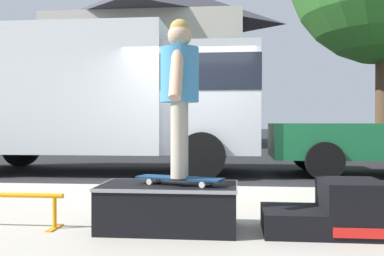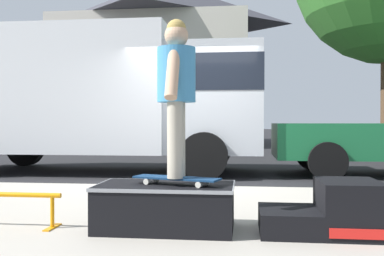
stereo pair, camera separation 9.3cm
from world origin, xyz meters
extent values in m
plane|color=black|center=(0.00, 0.00, 0.00)|extent=(140.00, 140.00, 0.00)
cube|color=#A8A093|center=(0.00, -3.00, 0.06)|extent=(50.00, 5.00, 0.12)
cube|color=black|center=(0.28, -3.27, 0.32)|extent=(1.20, 0.67, 0.40)
cube|color=gray|center=(0.28, -3.27, 0.51)|extent=(1.22, 0.69, 0.03)
cube|color=black|center=(1.36, -3.27, 0.22)|extent=(0.50, 0.63, 0.21)
cube|color=black|center=(1.86, -3.27, 0.35)|extent=(0.50, 0.63, 0.46)
cube|color=red|center=(1.86, -3.59, 0.20)|extent=(0.44, 0.01, 0.08)
cylinder|color=orange|center=(-0.74, -3.34, 0.27)|extent=(0.04, 0.04, 0.29)
cube|color=orange|center=(-0.74, -3.34, 0.13)|extent=(0.06, 0.28, 0.01)
cube|color=navy|center=(0.39, -3.31, 0.58)|extent=(0.80, 0.42, 0.02)
cylinder|color=silver|center=(0.65, -3.30, 0.55)|extent=(0.06, 0.04, 0.05)
cylinder|color=silver|center=(0.60, -3.47, 0.55)|extent=(0.06, 0.04, 0.05)
cylinder|color=silver|center=(0.17, -3.15, 0.55)|extent=(0.06, 0.04, 0.05)
cylinder|color=silver|center=(0.12, -3.32, 0.55)|extent=(0.06, 0.04, 0.05)
cylinder|color=#B7AD99|center=(0.39, -3.23, 0.92)|extent=(0.13, 0.13, 0.66)
cylinder|color=#B7AD99|center=(0.39, -3.39, 0.92)|extent=(0.13, 0.13, 0.66)
cylinder|color=#3F8CBF|center=(0.39, -3.31, 1.49)|extent=(0.34, 0.34, 0.48)
cylinder|color=tan|center=(0.39, -3.10, 1.48)|extent=(0.11, 0.29, 0.45)
cylinder|color=tan|center=(0.39, -3.52, 1.48)|extent=(0.11, 0.29, 0.45)
sphere|color=tan|center=(0.39, -3.31, 1.83)|extent=(0.21, 0.21, 0.21)
sphere|color=tan|center=(0.39, -3.31, 1.89)|extent=(0.17, 0.17, 0.17)
cube|color=silver|center=(-3.06, 2.20, 1.75)|extent=(5.00, 2.35, 2.60)
cube|color=silver|center=(0.39, 2.20, 1.55)|extent=(1.90, 2.16, 2.20)
cube|color=black|center=(0.39, 2.20, 2.03)|extent=(1.92, 2.19, 0.70)
cylinder|color=black|center=(0.24, 3.38, 0.45)|extent=(0.90, 0.28, 0.90)
cylinder|color=black|center=(0.24, 1.03, 0.45)|extent=(0.90, 0.28, 0.90)
cylinder|color=black|center=(-4.45, 3.38, 0.45)|extent=(0.90, 0.28, 0.90)
cube|color=#196638|center=(2.90, 2.19, 0.71)|extent=(2.60, 1.85, 0.70)
cylinder|color=black|center=(2.52, 3.11, 0.36)|extent=(0.72, 0.24, 0.72)
cylinder|color=black|center=(2.52, 1.26, 0.36)|extent=(0.72, 0.24, 0.72)
cube|color=beige|center=(-3.35, 15.35, 3.00)|extent=(9.00, 7.50, 6.00)
cube|color=#B2ADA3|center=(-3.35, 11.35, 1.40)|extent=(9.00, 0.50, 2.80)
pyramid|color=#38383F|center=(-3.35, 15.35, 7.20)|extent=(9.54, 7.95, 2.40)
camera|label=1|loc=(0.88, -7.17, 1.07)|focal=41.54mm
camera|label=2|loc=(0.97, -7.16, 1.07)|focal=41.54mm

